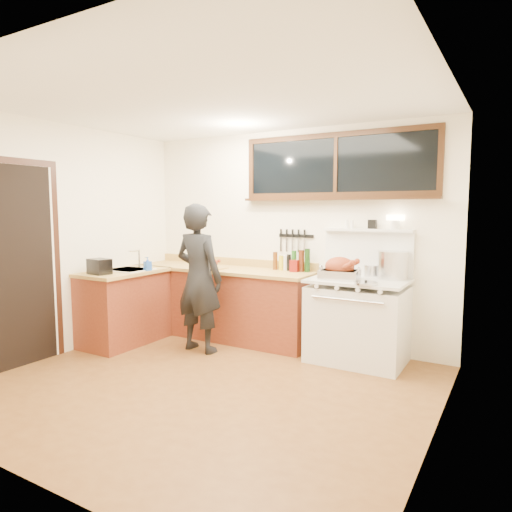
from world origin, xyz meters
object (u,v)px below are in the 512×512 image
Objects in this scene: vintage_stove at (358,319)px; roast_turkey at (340,270)px; man at (199,278)px; cutting_board at (212,265)px.

roast_turkey is (-0.18, -0.11, 0.53)m from vintage_stove.
vintage_stove is 1.84m from man.
vintage_stove reaches higher than roast_turkey.
roast_turkey is at bearing -148.23° from vintage_stove.
vintage_stove is 1.93m from cutting_board.
roast_turkey is at bearing 16.90° from man.
cutting_board is at bearing -176.75° from vintage_stove.
man is at bearing -161.42° from vintage_stove.
cutting_board is at bearing 179.91° from roast_turkey.
roast_turkey is at bearing -0.09° from cutting_board.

